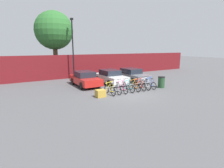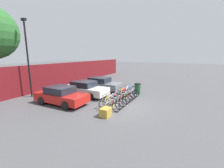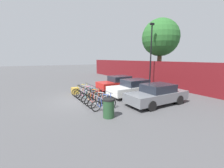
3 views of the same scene
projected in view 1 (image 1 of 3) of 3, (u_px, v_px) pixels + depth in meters
name	position (u px, v px, depth m)	size (l,w,h in m)	color
ground_plane	(128.00, 94.00, 13.98)	(120.00, 120.00, 0.00)	#4C4C4F
hoarding_wall	(83.00, 66.00, 21.71)	(36.00, 0.16, 2.80)	maroon
bike_rack	(130.00, 85.00, 14.82)	(4.70, 0.04, 0.57)	gray
bicycle_yellow	(110.00, 90.00, 13.68)	(0.68, 1.71, 1.05)	black
bicycle_silver	(116.00, 89.00, 13.95)	(0.68, 1.71, 1.05)	black
bicycle_pink	(122.00, 88.00, 14.25)	(0.68, 1.71, 1.05)	black
bicycle_teal	(128.00, 87.00, 14.57)	(0.68, 1.71, 1.05)	black
bicycle_orange	(134.00, 86.00, 14.88)	(0.68, 1.71, 1.05)	black
bicycle_red	(140.00, 86.00, 15.17)	(0.68, 1.71, 1.05)	black
bicycle_white	(144.00, 85.00, 15.43)	(0.68, 1.71, 1.05)	black
bicycle_blue	(150.00, 84.00, 15.75)	(0.68, 1.71, 1.05)	black
car_red	(85.00, 79.00, 16.79)	(1.91, 4.25, 1.40)	red
car_white	(110.00, 77.00, 17.95)	(1.91, 4.36, 1.40)	silver
car_grey	(131.00, 75.00, 19.18)	(1.91, 4.45, 1.40)	slate
lamp_post	(73.00, 47.00, 19.62)	(0.24, 0.44, 6.79)	black
trash_bin	(161.00, 82.00, 16.03)	(0.63, 0.63, 1.03)	#234728
cargo_crate	(101.00, 93.00, 12.99)	(0.70, 0.56, 0.55)	#B28C33
tree_behind_hoarding	(54.00, 31.00, 20.94)	(4.53, 4.53, 7.92)	brown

